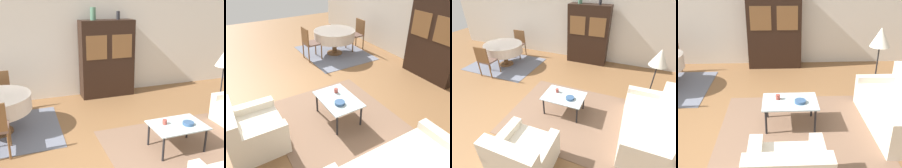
% 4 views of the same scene
% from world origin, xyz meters
% --- Properties ---
extents(ground_plane, '(14.00, 14.00, 0.00)m').
position_xyz_m(ground_plane, '(0.00, 0.00, 0.00)').
color(ground_plane, brown).
extents(wall_back, '(10.00, 0.06, 2.70)m').
position_xyz_m(wall_back, '(0.00, 3.63, 1.35)').
color(wall_back, silver).
rests_on(wall_back, ground_plane).
extents(area_rug, '(2.56, 2.15, 0.01)m').
position_xyz_m(area_rug, '(1.16, 0.44, 0.01)').
color(area_rug, brown).
rests_on(area_rug, ground_plane).
extents(dining_rug, '(2.25, 1.82, 0.01)m').
position_xyz_m(dining_rug, '(-1.81, 2.06, 0.01)').
color(dining_rug, slate).
rests_on(dining_rug, ground_plane).
extents(armchair, '(0.89, 0.84, 0.80)m').
position_xyz_m(armchair, '(0.92, -1.00, 0.30)').
color(armchair, beige).
rests_on(armchair, ground_plane).
extents(coffee_table, '(0.89, 0.61, 0.44)m').
position_xyz_m(coffee_table, '(1.01, 0.51, 0.40)').
color(coffee_table, black).
rests_on(coffee_table, area_rug).
extents(display_cabinet, '(1.34, 0.45, 1.91)m').
position_xyz_m(display_cabinet, '(0.74, 3.36, 0.95)').
color(display_cabinet, black).
rests_on(display_cabinet, ground_plane).
extents(dining_table, '(1.24, 1.24, 0.73)m').
position_xyz_m(dining_table, '(-1.78, 2.05, 0.59)').
color(dining_table, brown).
rests_on(dining_table, dining_rug).
extents(dining_chair_near, '(0.44, 0.44, 0.93)m').
position_xyz_m(dining_chair_near, '(-1.78, 1.21, 0.54)').
color(dining_chair_near, brown).
rests_on(dining_chair_near, dining_rug).
extents(dining_chair_far, '(0.44, 0.44, 0.93)m').
position_xyz_m(dining_chair_far, '(-1.78, 2.89, 0.54)').
color(dining_chair_far, brown).
rests_on(dining_chair_far, dining_rug).
extents(cup, '(0.07, 0.07, 0.08)m').
position_xyz_m(cup, '(0.82, 0.58, 0.49)').
color(cup, '#9E4238').
rests_on(cup, coffee_table).
extents(bowl, '(0.18, 0.18, 0.05)m').
position_xyz_m(bowl, '(1.17, 0.45, 0.47)').
color(bowl, '#33517A').
rests_on(bowl, coffee_table).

